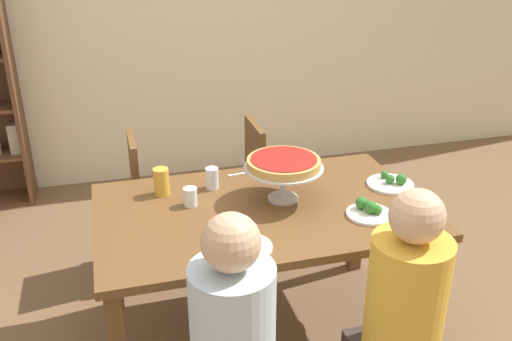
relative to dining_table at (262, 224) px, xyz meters
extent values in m
plane|color=brown|center=(0.00, 0.00, -0.65)|extent=(12.00, 12.00, 0.00)
cube|color=beige|center=(0.00, 2.20, 0.75)|extent=(8.00, 0.12, 2.80)
cube|color=brown|center=(0.00, 0.00, 0.07)|extent=(1.56, 0.96, 0.04)
cube|color=brown|center=(0.72, -0.42, -0.30)|extent=(0.07, 0.07, 0.70)
cube|color=brown|center=(-0.72, 0.42, -0.30)|extent=(0.07, 0.07, 0.70)
cube|color=brown|center=(0.72, 0.42, -0.30)|extent=(0.07, 0.07, 0.70)
cube|color=brown|center=(-1.29, 1.98, 0.45)|extent=(0.03, 0.30, 2.20)
cube|color=#B2A88E|center=(-1.35, 1.98, -0.15)|extent=(0.07, 0.13, 0.23)
cylinder|color=gold|center=(0.34, -0.77, 0.05)|extent=(0.30, 0.30, 0.50)
sphere|color=tan|center=(0.34, -0.77, 0.40)|extent=(0.20, 0.20, 0.20)
cylinder|color=silver|center=(-0.32, -0.76, 0.05)|extent=(0.30, 0.30, 0.50)
sphere|color=tan|center=(-0.32, -0.76, 0.40)|extent=(0.20, 0.20, 0.20)
cube|color=brown|center=(-0.37, 0.77, -0.22)|extent=(0.40, 0.40, 0.04)
cube|color=brown|center=(-0.55, 0.77, 0.01)|extent=(0.04, 0.36, 0.42)
cylinder|color=brown|center=(-0.19, 0.94, -0.45)|extent=(0.04, 0.04, 0.41)
cylinder|color=brown|center=(-0.19, 0.59, -0.45)|extent=(0.04, 0.04, 0.41)
cylinder|color=brown|center=(-0.54, 0.94, -0.45)|extent=(0.04, 0.04, 0.41)
cylinder|color=brown|center=(-0.54, 0.59, -0.45)|extent=(0.04, 0.04, 0.41)
cube|color=brown|center=(0.37, 0.80, -0.22)|extent=(0.40, 0.40, 0.04)
cube|color=brown|center=(0.19, 0.80, 0.01)|extent=(0.04, 0.36, 0.42)
cylinder|color=brown|center=(0.54, 0.98, -0.45)|extent=(0.04, 0.04, 0.41)
cylinder|color=brown|center=(0.54, 0.63, -0.45)|extent=(0.04, 0.04, 0.41)
cylinder|color=brown|center=(0.19, 0.98, -0.45)|extent=(0.04, 0.04, 0.41)
cylinder|color=brown|center=(0.19, 0.63, -0.45)|extent=(0.04, 0.04, 0.41)
cylinder|color=silver|center=(0.12, 0.06, 0.10)|extent=(0.15, 0.15, 0.01)
cylinder|color=silver|center=(0.12, 0.06, 0.18)|extent=(0.03, 0.03, 0.15)
cylinder|color=silver|center=(0.12, 0.06, 0.26)|extent=(0.38, 0.38, 0.01)
cylinder|color=tan|center=(0.12, 0.06, 0.28)|extent=(0.35, 0.35, 0.04)
cylinder|color=maroon|center=(0.12, 0.06, 0.30)|extent=(0.32, 0.32, 0.00)
cylinder|color=white|center=(-0.17, -0.34, 0.10)|extent=(0.23, 0.23, 0.01)
sphere|color=#2D7028|center=(-0.21, -0.32, 0.13)|extent=(0.06, 0.06, 0.06)
sphere|color=#2D7028|center=(-0.18, -0.39, 0.13)|extent=(0.04, 0.04, 0.04)
sphere|color=#2D7028|center=(-0.15, -0.33, 0.13)|extent=(0.05, 0.05, 0.05)
sphere|color=#2D7028|center=(-0.15, -0.29, 0.13)|extent=(0.05, 0.05, 0.05)
cylinder|color=white|center=(0.71, 0.05, 0.10)|extent=(0.24, 0.24, 0.01)
sphere|color=#2D7028|center=(0.75, 0.03, 0.13)|extent=(0.06, 0.06, 0.06)
sphere|color=#2D7028|center=(0.70, 0.12, 0.12)|extent=(0.04, 0.04, 0.04)
sphere|color=#2D7028|center=(0.70, 0.05, 0.13)|extent=(0.05, 0.05, 0.05)
cylinder|color=white|center=(0.46, -0.21, 0.10)|extent=(0.21, 0.21, 0.01)
sphere|color=#2D7028|center=(0.49, -0.22, 0.13)|extent=(0.04, 0.04, 0.04)
sphere|color=#2D7028|center=(0.46, -0.21, 0.13)|extent=(0.06, 0.06, 0.06)
sphere|color=#2D7028|center=(0.49, -0.23, 0.12)|extent=(0.04, 0.04, 0.04)
sphere|color=#2D7028|center=(0.44, -0.16, 0.13)|extent=(0.06, 0.06, 0.06)
cylinder|color=gold|center=(-0.44, 0.27, 0.16)|extent=(0.08, 0.08, 0.14)
cylinder|color=white|center=(-0.18, 0.27, 0.15)|extent=(0.07, 0.07, 0.11)
cylinder|color=white|center=(-0.32, 0.11, 0.13)|extent=(0.07, 0.07, 0.09)
cube|color=silver|center=(0.26, 0.33, 0.09)|extent=(0.18, 0.03, 0.00)
cube|color=silver|center=(0.02, 0.40, 0.09)|extent=(0.18, 0.03, 0.00)
camera|label=1|loc=(-0.66, -2.28, 1.36)|focal=39.50mm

